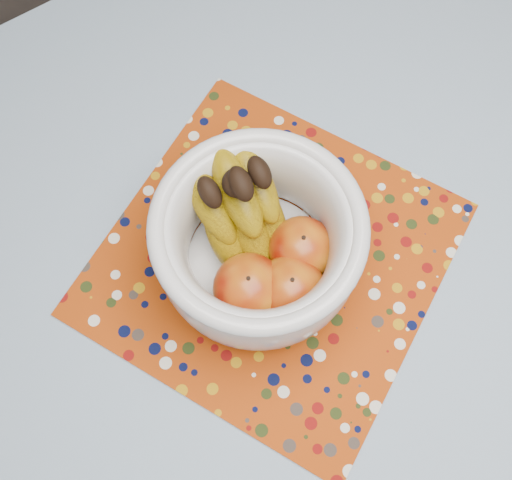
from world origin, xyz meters
TOP-DOWN VIEW (x-y plane):
  - table at (0.00, 0.00)m, footprint 1.20×1.20m
  - tablecloth at (0.00, 0.00)m, footprint 1.32×1.32m
  - placemat at (-0.04, 0.10)m, footprint 0.56×0.56m
  - fruit_bowl at (-0.06, 0.11)m, footprint 0.25×0.25m

SIDE VIEW (x-z plane):
  - table at x=0.00m, z-range 0.30..1.05m
  - tablecloth at x=0.00m, z-range 0.75..0.76m
  - placemat at x=-0.04m, z-range 0.76..0.76m
  - fruit_bowl at x=-0.06m, z-range 0.75..0.94m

